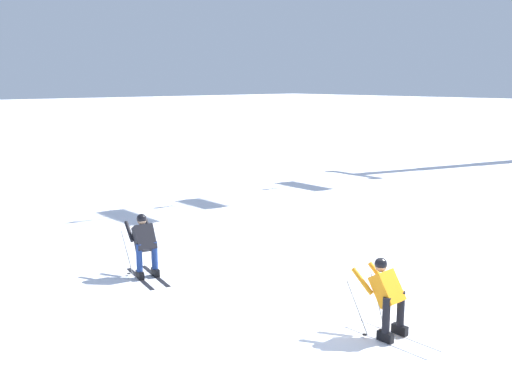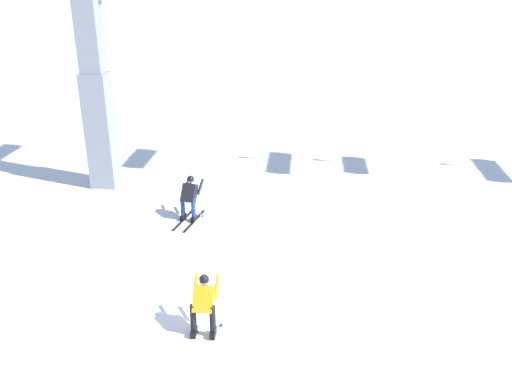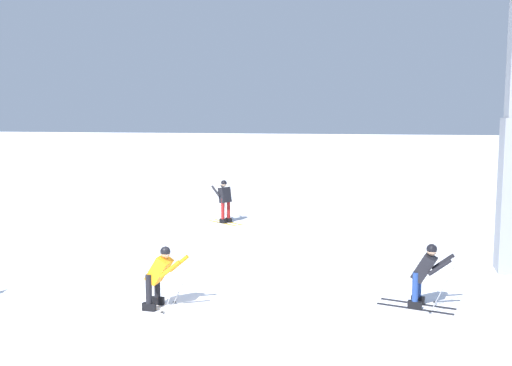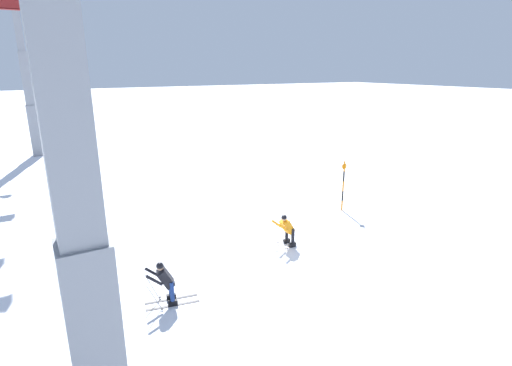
{
  "view_description": "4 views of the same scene",
  "coord_description": "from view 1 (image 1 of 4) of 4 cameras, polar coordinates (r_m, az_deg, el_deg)",
  "views": [
    {
      "loc": [
        -8.23,
        -6.04,
        4.27
      ],
      "look_at": [
        -1.24,
        1.79,
        2.38
      ],
      "focal_mm": 39.97,
      "sensor_mm": 36.0,
      "label": 1
    },
    {
      "loc": [
        1.47,
        -9.99,
        7.41
      ],
      "look_at": [
        0.19,
        2.91,
        1.99
      ],
      "focal_mm": 37.55,
      "sensor_mm": 36.0,
      "label": 2
    },
    {
      "loc": [
        9.94,
        4.09,
        3.97
      ],
      "look_at": [
        -0.71,
        1.3,
        2.7
      ],
      "focal_mm": 39.37,
      "sensor_mm": 36.0,
      "label": 3
    },
    {
      "loc": [
        -12.24,
        7.51,
        6.81
      ],
      "look_at": [
        -0.32,
        0.52,
        2.73
      ],
      "focal_mm": 27.6,
      "sensor_mm": 36.0,
      "label": 4
    }
  ],
  "objects": [
    {
      "name": "ground_plane",
      "position": [
        11.07,
        11.31,
        -12.68
      ],
      "size": [
        260.0,
        260.0,
        0.0
      ],
      "primitive_type": "plane",
      "color": "white"
    },
    {
      "name": "skier_distant_uphill",
      "position": [
        12.81,
        -11.11,
        -5.79
      ],
      "size": [
        0.86,
        1.64,
        1.5
      ],
      "color": "black",
      "rests_on": "ground_plane"
    },
    {
      "name": "skier_carving_main",
      "position": [
        9.97,
        12.94,
        -10.72
      ],
      "size": [
        0.71,
        1.62,
        1.45
      ],
      "color": "white",
      "rests_on": "ground_plane"
    }
  ]
}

